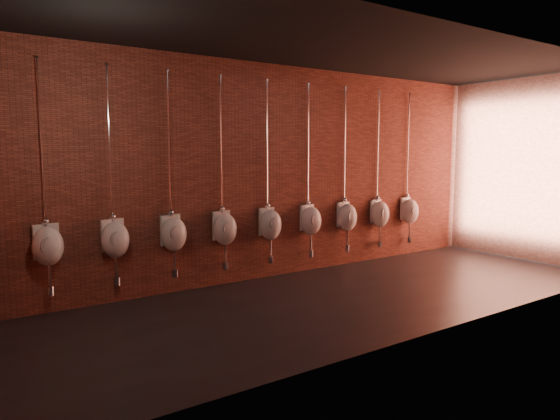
{
  "coord_description": "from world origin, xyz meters",
  "views": [
    {
      "loc": [
        -4.28,
        -4.8,
        1.9
      ],
      "look_at": [
        -0.4,
        0.9,
        1.1
      ],
      "focal_mm": 32.0,
      "sensor_mm": 36.0,
      "label": 1
    }
  ],
  "objects_px": {
    "urinal_4": "(270,223)",
    "urinal_8": "(409,210)",
    "urinal_0": "(48,244)",
    "urinal_5": "(311,220)",
    "urinal_1": "(115,238)",
    "urinal_6": "(347,216)",
    "urinal_2": "(173,233)",
    "urinal_3": "(225,228)",
    "urinal_7": "(380,213)"
  },
  "relations": [
    {
      "from": "urinal_4",
      "to": "urinal_7",
      "type": "bearing_deg",
      "value": 0.0
    },
    {
      "from": "urinal_0",
      "to": "urinal_4",
      "type": "xyz_separation_m",
      "value": [
        3.06,
        0.0,
        0.0
      ]
    },
    {
      "from": "urinal_3",
      "to": "urinal_6",
      "type": "distance_m",
      "value": 2.3
    },
    {
      "from": "urinal_1",
      "to": "urinal_4",
      "type": "xyz_separation_m",
      "value": [
        2.3,
        0.0,
        0.0
      ]
    },
    {
      "from": "urinal_2",
      "to": "urinal_7",
      "type": "relative_size",
      "value": 1.0
    },
    {
      "from": "urinal_1",
      "to": "urinal_3",
      "type": "relative_size",
      "value": 1.0
    },
    {
      "from": "urinal_0",
      "to": "urinal_2",
      "type": "xyz_separation_m",
      "value": [
        1.53,
        0.0,
        0.0
      ]
    },
    {
      "from": "urinal_0",
      "to": "urinal_3",
      "type": "relative_size",
      "value": 1.0
    },
    {
      "from": "urinal_0",
      "to": "urinal_1",
      "type": "bearing_deg",
      "value": 0.0
    },
    {
      "from": "urinal_5",
      "to": "urinal_8",
      "type": "bearing_deg",
      "value": 0.0
    },
    {
      "from": "urinal_3",
      "to": "urinal_5",
      "type": "relative_size",
      "value": 1.0
    },
    {
      "from": "urinal_4",
      "to": "urinal_6",
      "type": "relative_size",
      "value": 1.0
    },
    {
      "from": "urinal_0",
      "to": "urinal_6",
      "type": "relative_size",
      "value": 1.0
    },
    {
      "from": "urinal_5",
      "to": "urinal_6",
      "type": "distance_m",
      "value": 0.77
    },
    {
      "from": "urinal_4",
      "to": "urinal_7",
      "type": "xyz_separation_m",
      "value": [
        2.3,
        0.0,
        0.0
      ]
    },
    {
      "from": "urinal_2",
      "to": "urinal_3",
      "type": "xyz_separation_m",
      "value": [
        0.77,
        0.0,
        0.0
      ]
    },
    {
      "from": "urinal_2",
      "to": "urinal_5",
      "type": "bearing_deg",
      "value": 0.0
    },
    {
      "from": "urinal_5",
      "to": "urinal_7",
      "type": "distance_m",
      "value": 1.53
    },
    {
      "from": "urinal_2",
      "to": "urinal_4",
      "type": "xyz_separation_m",
      "value": [
        1.53,
        0.0,
        0.0
      ]
    },
    {
      "from": "urinal_4",
      "to": "urinal_0",
      "type": "bearing_deg",
      "value": 180.0
    },
    {
      "from": "urinal_3",
      "to": "urinal_7",
      "type": "bearing_deg",
      "value": 0.0
    },
    {
      "from": "urinal_6",
      "to": "urinal_1",
      "type": "bearing_deg",
      "value": 180.0
    },
    {
      "from": "urinal_2",
      "to": "urinal_8",
      "type": "bearing_deg",
      "value": 0.0
    },
    {
      "from": "urinal_1",
      "to": "urinal_6",
      "type": "relative_size",
      "value": 1.0
    },
    {
      "from": "urinal_8",
      "to": "urinal_4",
      "type": "bearing_deg",
      "value": 180.0
    },
    {
      "from": "urinal_3",
      "to": "urinal_6",
      "type": "xyz_separation_m",
      "value": [
        2.3,
        0.0,
        0.0
      ]
    },
    {
      "from": "urinal_6",
      "to": "urinal_8",
      "type": "xyz_separation_m",
      "value": [
        1.53,
        0.0,
        0.0
      ]
    },
    {
      "from": "urinal_0",
      "to": "urinal_2",
      "type": "height_order",
      "value": "same"
    },
    {
      "from": "urinal_2",
      "to": "urinal_6",
      "type": "distance_m",
      "value": 3.06
    },
    {
      "from": "urinal_2",
      "to": "urinal_7",
      "type": "xyz_separation_m",
      "value": [
        3.83,
        0.0,
        0.0
      ]
    },
    {
      "from": "urinal_3",
      "to": "urinal_7",
      "type": "distance_m",
      "value": 3.06
    },
    {
      "from": "urinal_5",
      "to": "urinal_7",
      "type": "relative_size",
      "value": 1.0
    },
    {
      "from": "urinal_3",
      "to": "urinal_5",
      "type": "bearing_deg",
      "value": 0.0
    },
    {
      "from": "urinal_7",
      "to": "urinal_1",
      "type": "bearing_deg",
      "value": 180.0
    },
    {
      "from": "urinal_0",
      "to": "urinal_8",
      "type": "height_order",
      "value": "same"
    },
    {
      "from": "urinal_7",
      "to": "urinal_0",
      "type": "bearing_deg",
      "value": 180.0
    },
    {
      "from": "urinal_1",
      "to": "urinal_2",
      "type": "xyz_separation_m",
      "value": [
        0.77,
        0.0,
        0.0
      ]
    },
    {
      "from": "urinal_2",
      "to": "urinal_3",
      "type": "bearing_deg",
      "value": 0.0
    },
    {
      "from": "urinal_4",
      "to": "urinal_8",
      "type": "height_order",
      "value": "same"
    },
    {
      "from": "urinal_8",
      "to": "urinal_5",
      "type": "bearing_deg",
      "value": 180.0
    },
    {
      "from": "urinal_0",
      "to": "urinal_7",
      "type": "height_order",
      "value": "same"
    },
    {
      "from": "urinal_0",
      "to": "urinal_6",
      "type": "bearing_deg",
      "value": 0.0
    },
    {
      "from": "urinal_3",
      "to": "urinal_4",
      "type": "relative_size",
      "value": 1.0
    },
    {
      "from": "urinal_7",
      "to": "urinal_8",
      "type": "bearing_deg",
      "value": 0.0
    },
    {
      "from": "urinal_6",
      "to": "urinal_7",
      "type": "xyz_separation_m",
      "value": [
        0.77,
        0.0,
        0.0
      ]
    },
    {
      "from": "urinal_0",
      "to": "urinal_5",
      "type": "xyz_separation_m",
      "value": [
        3.83,
        0.0,
        0.0
      ]
    },
    {
      "from": "urinal_5",
      "to": "urinal_4",
      "type": "bearing_deg",
      "value": 180.0
    },
    {
      "from": "urinal_4",
      "to": "urinal_8",
      "type": "xyz_separation_m",
      "value": [
        3.06,
        0.0,
        0.0
      ]
    },
    {
      "from": "urinal_5",
      "to": "urinal_7",
      "type": "xyz_separation_m",
      "value": [
        1.53,
        0.0,
        0.0
      ]
    },
    {
      "from": "urinal_7",
      "to": "urinal_8",
      "type": "relative_size",
      "value": 1.0
    }
  ]
}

